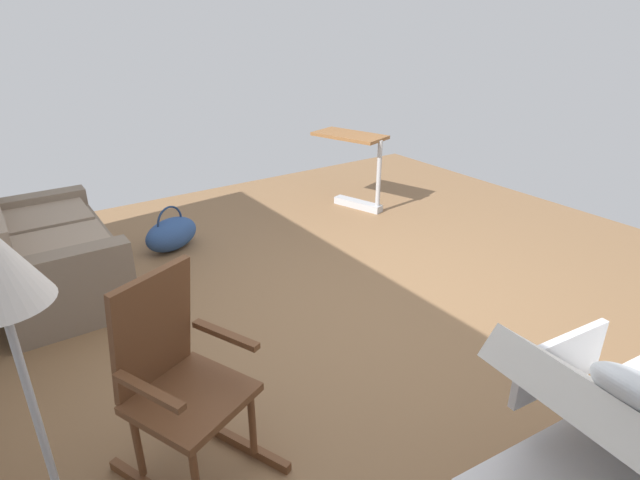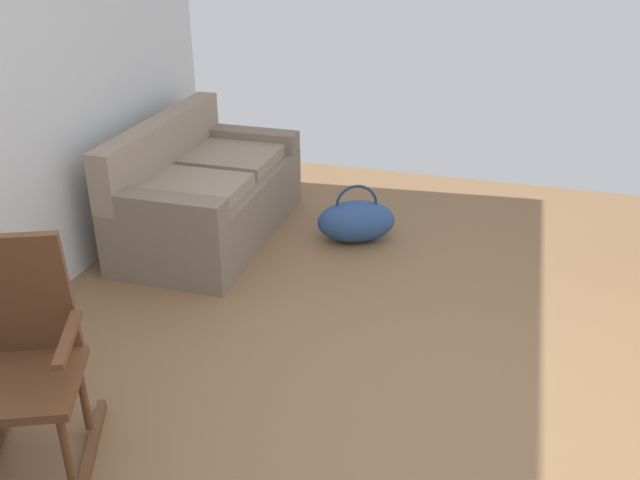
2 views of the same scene
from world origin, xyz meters
name	(u,v)px [view 2 (image 2 of 2)]	position (x,y,z in m)	size (l,w,h in m)	color
ground_plane	(414,442)	(0.00, 0.00, 0.00)	(6.89, 6.89, 0.00)	olive
couch	(206,197)	(1.74, 1.81, 0.31)	(1.60, 0.86, 0.85)	#7D6C5C
rocking_chair	(21,363)	(-0.56, 1.57, 0.50)	(0.89, 0.74, 1.05)	brown
duffel_bag	(356,221)	(1.96, 0.75, 0.15)	(0.52, 0.64, 0.43)	#2D4C84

